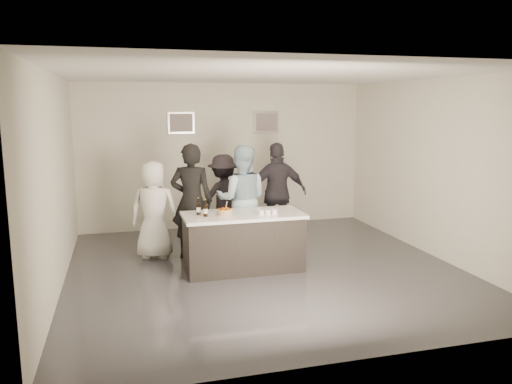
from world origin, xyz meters
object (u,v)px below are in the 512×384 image
(person_guest_left, at_px, (154,210))
(person_guest_right, at_px, (278,193))
(beer_bottle_b, at_px, (205,208))
(person_guest_back, at_px, (224,198))
(bar_counter, at_px, (243,242))
(beer_bottle_a, at_px, (198,207))
(person_main_blue, at_px, (242,199))
(cake, at_px, (225,213))
(person_main_black, at_px, (192,201))

(person_guest_left, bearing_deg, person_guest_right, -153.77)
(beer_bottle_b, relative_size, person_guest_back, 0.16)
(bar_counter, relative_size, person_guest_back, 1.13)
(beer_bottle_a, height_order, person_main_blue, person_main_blue)
(beer_bottle_b, distance_m, person_guest_back, 1.92)
(bar_counter, distance_m, beer_bottle_b, 0.84)
(cake, height_order, person_main_blue, person_main_blue)
(person_guest_left, relative_size, person_guest_back, 1.00)
(beer_bottle_b, xyz_separation_m, person_guest_back, (0.64, 1.80, -0.20))
(beer_bottle_a, bearing_deg, person_main_black, 89.80)
(beer_bottle_a, bearing_deg, person_guest_right, 37.78)
(bar_counter, height_order, person_main_black, person_main_black)
(beer_bottle_b, xyz_separation_m, person_guest_right, (1.60, 1.44, -0.09))
(person_guest_right, xyz_separation_m, person_guest_back, (-0.95, 0.36, -0.11))
(person_guest_left, relative_size, person_guest_right, 0.88)
(cake, xyz_separation_m, person_guest_right, (1.29, 1.41, 0.00))
(person_main_black, bearing_deg, person_main_blue, -157.48)
(cake, distance_m, beer_bottle_b, 0.32)
(beer_bottle_a, bearing_deg, person_main_blue, 43.73)
(person_main_black, relative_size, person_guest_back, 1.17)
(beer_bottle_b, relative_size, person_guest_right, 0.14)
(person_guest_left, xyz_separation_m, person_guest_back, (1.34, 0.73, 0.00))
(person_main_blue, relative_size, person_guest_back, 1.14)
(beer_bottle_a, xyz_separation_m, beer_bottle_b, (0.08, -0.14, 0.00))
(beer_bottle_a, relative_size, person_main_black, 0.13)
(person_main_black, distance_m, person_guest_back, 1.16)
(beer_bottle_b, height_order, person_main_blue, person_main_blue)
(beer_bottle_a, distance_m, person_main_black, 0.78)
(person_main_blue, bearing_deg, person_guest_right, -133.67)
(person_main_blue, relative_size, person_guest_right, 1.00)
(bar_counter, distance_m, person_main_black, 1.21)
(person_guest_back, bearing_deg, person_main_black, 40.35)
(beer_bottle_b, height_order, person_guest_left, person_guest_left)
(bar_counter, bearing_deg, person_guest_right, 54.08)
(beer_bottle_a, xyz_separation_m, person_main_black, (0.00, 0.77, -0.06))
(person_main_blue, bearing_deg, beer_bottle_b, 67.42)
(person_main_black, height_order, person_main_blue, person_main_black)
(cake, relative_size, person_main_blue, 0.12)
(cake, height_order, beer_bottle_b, beer_bottle_b)
(person_main_black, distance_m, person_guest_left, 0.65)
(beer_bottle_a, xyz_separation_m, person_guest_left, (-0.61, 0.93, -0.21))
(bar_counter, relative_size, person_main_black, 0.96)
(beer_bottle_a, relative_size, person_main_blue, 0.14)
(beer_bottle_a, distance_m, person_main_blue, 1.23)
(person_main_black, bearing_deg, cake, 131.28)
(bar_counter, xyz_separation_m, person_guest_right, (1.00, 1.38, 0.49))
(beer_bottle_a, bearing_deg, person_guest_left, 123.10)
(beer_bottle_b, bearing_deg, person_main_black, 95.03)
(beer_bottle_a, distance_m, beer_bottle_b, 0.16)
(person_main_blue, xyz_separation_m, person_guest_right, (0.80, 0.46, -0.00))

